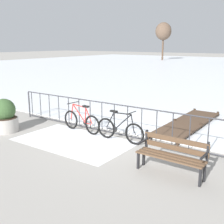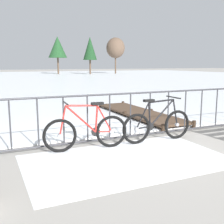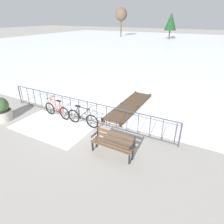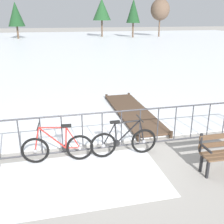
% 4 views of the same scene
% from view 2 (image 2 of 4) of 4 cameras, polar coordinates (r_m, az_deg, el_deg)
% --- Properties ---
extents(ground_plane, '(160.00, 160.00, 0.00)m').
position_cam_2_polar(ground_plane, '(6.48, 5.73, -5.34)').
color(ground_plane, '#9E9991').
extents(frozen_pond, '(80.00, 56.00, 0.03)m').
position_cam_2_polar(frozen_pond, '(33.99, -19.22, 6.48)').
color(frozen_pond, white).
rests_on(frozen_pond, ground).
extents(snow_patch, '(3.60, 2.14, 0.01)m').
position_cam_2_polar(snow_patch, '(5.04, 3.20, -9.76)').
color(snow_patch, white).
rests_on(snow_patch, ground).
extents(railing_fence, '(9.06, 0.06, 1.07)m').
position_cam_2_polar(railing_fence, '(6.36, 5.82, -0.47)').
color(railing_fence, '#38383D').
rests_on(railing_fence, ground).
extents(bicycle_near_railing, '(1.71, 0.52, 0.97)m').
position_cam_2_polar(bicycle_near_railing, '(6.20, 9.25, -2.63)').
color(bicycle_near_railing, black).
rests_on(bicycle_near_railing, ground).
extents(bicycle_second, '(1.71, 0.52, 0.97)m').
position_cam_2_polar(bicycle_second, '(5.54, -5.22, -4.03)').
color(bicycle_second, black).
rests_on(bicycle_second, ground).
extents(wooden_dock, '(1.10, 4.33, 0.20)m').
position_cam_2_polar(wooden_dock, '(9.15, 5.42, -0.10)').
color(wooden_dock, '#4C3828').
rests_on(wooden_dock, ground).
extents(tree_centre, '(3.12, 3.12, 6.05)m').
position_cam_2_polar(tree_centre, '(48.36, 0.73, 12.96)').
color(tree_centre, brown).
rests_on(tree_centre, ground).
extents(tree_east_mid, '(2.99, 2.99, 6.06)m').
position_cam_2_polar(tree_east_mid, '(47.09, -11.09, 12.89)').
color(tree_east_mid, brown).
rests_on(tree_east_mid, ground).
extents(tree_far_east, '(2.21, 2.21, 5.93)m').
position_cam_2_polar(tree_far_east, '(45.76, -4.53, 12.81)').
color(tree_far_east, brown).
rests_on(tree_far_east, ground).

